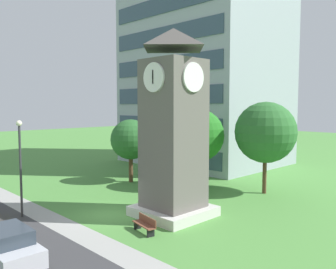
# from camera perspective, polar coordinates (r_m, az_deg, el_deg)

# --- Properties ---
(ground_plane) EXTENTS (160.00, 160.00, 0.00)m
(ground_plane) POSITION_cam_1_polar(r_m,az_deg,el_deg) (23.35, -9.54, -12.59)
(ground_plane) COLOR #4C893D
(kerb_strip) EXTENTS (120.00, 1.60, 0.01)m
(kerb_strip) POSITION_cam_1_polar(r_m,az_deg,el_deg) (21.85, -16.31, -13.93)
(kerb_strip) COLOR #9E9E99
(kerb_strip) RESTS_ON ground
(office_building) EXTENTS (17.19, 13.74, 25.60)m
(office_building) POSITION_cam_1_polar(r_m,az_deg,el_deg) (43.91, 5.94, 12.36)
(office_building) COLOR #9EA8B2
(office_building) RESTS_ON ground
(clock_tower) EXTENTS (4.22, 4.22, 11.57)m
(clock_tower) POSITION_cam_1_polar(r_m,az_deg,el_deg) (21.86, 0.88, 0.24)
(clock_tower) COLOR #605B56
(clock_tower) RESTS_ON ground
(park_bench) EXTENTS (1.86, 0.81, 0.88)m
(park_bench) POSITION_cam_1_polar(r_m,az_deg,el_deg) (19.90, -3.73, -14.23)
(park_bench) COLOR brown
(park_bench) RESTS_ON ground
(street_lamp) EXTENTS (0.36, 0.36, 6.01)m
(street_lamp) POSITION_cam_1_polar(r_m,az_deg,el_deg) (23.61, -22.69, -3.46)
(street_lamp) COLOR #333338
(street_lamp) RESTS_ON ground
(tree_near_tower) EXTENTS (3.62, 3.62, 5.68)m
(tree_near_tower) POSITION_cam_1_polar(r_m,az_deg,el_deg) (32.02, -6.04, -0.82)
(tree_near_tower) COLOR #513823
(tree_near_tower) RESTS_ON ground
(tree_streetside) EXTENTS (4.37, 4.37, 6.63)m
(tree_streetside) POSITION_cam_1_polar(r_m,az_deg,el_deg) (29.43, 4.83, -0.17)
(tree_streetside) COLOR #513823
(tree_streetside) RESTS_ON ground
(tree_by_building) EXTENTS (4.78, 4.78, 7.21)m
(tree_by_building) POSITION_cam_1_polar(r_m,az_deg,el_deg) (28.59, 15.41, 0.32)
(tree_by_building) COLOR #513823
(tree_by_building) RESTS_ON ground
(parked_car_silver) EXTENTS (4.54, 1.98, 1.69)m
(parked_car_silver) POSITION_cam_1_polar(r_m,az_deg,el_deg) (17.49, -24.53, -15.98)
(parked_car_silver) COLOR silver
(parked_car_silver) RESTS_ON ground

